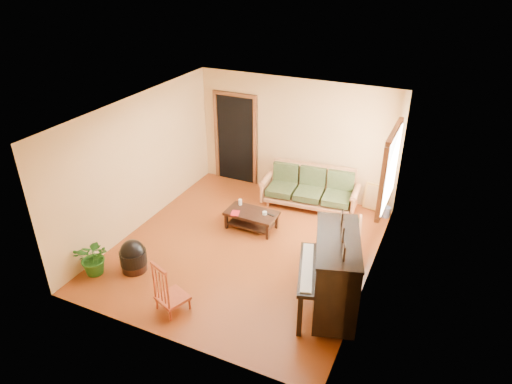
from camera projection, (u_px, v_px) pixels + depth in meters
The scene contains 16 objects.
floor at pixel (246, 247), 8.49m from camera, with size 5.00×5.00×0.00m, color #5E250C.
doorway at pixel (236, 140), 10.53m from camera, with size 1.08×0.16×2.05m, color black.
window at pixel (390, 169), 8.01m from camera, with size 0.12×1.36×1.46m, color white.
sofa at pixel (309, 189), 9.66m from camera, with size 2.01×0.84×0.86m, color #985C37.
coffee_table at pixel (252, 220), 9.00m from camera, with size 1.00×0.55×0.37m, color black.
armchair at pixel (337, 243), 7.84m from camera, with size 0.83×0.87×0.87m, color #985C37.
piano at pixel (335, 275), 6.74m from camera, with size 0.85×1.45×1.28m, color black.
footstool at pixel (134, 259), 7.80m from camera, with size 0.46×0.46×0.43m, color black.
red_chair at pixel (171, 286), 6.83m from camera, with size 0.42×0.46×0.89m, color maroon.
leaning_frame at pixel (375, 197), 9.59m from camera, with size 0.46×0.10×0.61m, color gold.
ceramic_crock at pixel (386, 212), 9.42m from camera, with size 0.18×0.18×0.22m, color #314693.
potted_plant at pixel (94, 257), 7.67m from camera, with size 0.59×0.51×0.66m, color #235F1B.
book at pixel (231, 213), 8.86m from camera, with size 0.16×0.21×0.02m, color #A3151E.
candle at pixel (240, 202), 9.14m from camera, with size 0.07×0.07×0.12m, color white.
glass_jar at pixel (265, 213), 8.82m from camera, with size 0.09×0.09×0.06m, color white.
remote at pixel (271, 215), 8.80m from camera, with size 0.17×0.04×0.02m, color black.
Camera 1 is at (3.12, -6.29, 4.89)m, focal length 32.00 mm.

